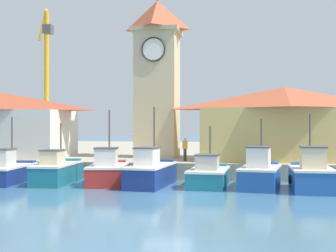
% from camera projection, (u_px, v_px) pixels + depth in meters
% --- Properties ---
extents(ground_plane, '(300.00, 300.00, 0.00)m').
position_uv_depth(ground_plane, '(167.00, 196.00, 23.29)').
color(ground_plane, teal).
extents(quay_wharf, '(120.00, 40.00, 1.08)m').
position_uv_depth(quay_wharf, '(208.00, 153.00, 50.05)').
color(quay_wharf, '#A89E89').
rests_on(quay_wharf, ground).
extents(fishing_boat_far_left, '(2.42, 5.16, 4.06)m').
position_uv_depth(fishing_boat_far_left, '(7.00, 171.00, 28.81)').
color(fishing_boat_far_left, navy).
rests_on(fishing_boat_far_left, ground).
extents(fishing_boat_left_outer, '(2.09, 4.99, 3.68)m').
position_uv_depth(fishing_boat_left_outer, '(57.00, 171.00, 28.54)').
color(fishing_boat_left_outer, '#196B7F').
rests_on(fishing_boat_left_outer, ground).
extents(fishing_boat_left_inner, '(2.78, 4.76, 4.49)m').
position_uv_depth(fishing_boat_left_inner, '(108.00, 171.00, 28.12)').
color(fishing_boat_left_inner, '#AD2823').
rests_on(fishing_boat_left_inner, ground).
extents(fishing_boat_mid_left, '(2.36, 5.34, 4.64)m').
position_uv_depth(fishing_boat_mid_left, '(151.00, 172.00, 27.27)').
color(fishing_boat_mid_left, navy).
rests_on(fishing_boat_mid_left, ground).
extents(fishing_boat_center, '(2.34, 4.66, 3.51)m').
position_uv_depth(fishing_boat_center, '(209.00, 175.00, 27.12)').
color(fishing_boat_center, '#196B7F').
rests_on(fishing_boat_center, ground).
extents(fishing_boat_mid_right, '(2.70, 4.78, 3.92)m').
position_uv_depth(fishing_boat_mid_right, '(260.00, 174.00, 26.39)').
color(fishing_boat_mid_right, '#2356A8').
rests_on(fishing_boat_mid_right, ground).
extents(fishing_boat_right_inner, '(2.27, 4.20, 4.15)m').
position_uv_depth(fishing_boat_right_inner, '(311.00, 176.00, 25.25)').
color(fishing_boat_right_inner, '#2356A8').
rests_on(fishing_boat_right_inner, ground).
extents(clock_tower, '(3.63, 3.63, 13.82)m').
position_uv_depth(clock_tower, '(157.00, 74.00, 36.43)').
color(clock_tower, beige).
rests_on(clock_tower, quay_wharf).
extents(warehouse_right, '(11.97, 6.96, 5.22)m').
position_uv_depth(warehouse_right, '(284.00, 123.00, 33.51)').
color(warehouse_right, tan).
rests_on(warehouse_right, quay_wharf).
extents(port_crane_far, '(4.93, 7.58, 16.18)m').
position_uv_depth(port_crane_far, '(46.00, 94.00, 54.82)').
color(port_crane_far, '#976E11').
rests_on(port_crane_far, quay_wharf).
extents(dock_worker_near_tower, '(0.34, 0.22, 1.62)m').
position_uv_depth(dock_worker_near_tower, '(185.00, 149.00, 32.31)').
color(dock_worker_near_tower, '#33333D').
rests_on(dock_worker_near_tower, quay_wharf).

